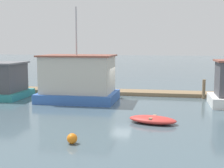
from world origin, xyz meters
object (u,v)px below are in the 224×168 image
Objects in this scene: houseboat_blue at (78,79)px; buoy_orange at (72,139)px; mooring_post_near_right at (89,86)px; dinghy_red at (153,120)px; mooring_post_far_left at (204,89)px.

buoy_orange is at bearing -75.03° from houseboat_blue.
mooring_post_near_right is 12.93m from buoy_orange.
houseboat_blue is 2.81m from mooring_post_near_right.
buoy_orange is at bearing -127.70° from dinghy_red.
buoy_orange is at bearing -118.08° from mooring_post_far_left.
mooring_post_far_left is 14.36m from buoy_orange.
dinghy_red is 5.27m from buoy_orange.
houseboat_blue is 8.40m from dinghy_red.
dinghy_red is at bearing -44.63° from houseboat_blue.
mooring_post_near_right is 3.51× the size of buoy_orange.
dinghy_red is at bearing -55.72° from mooring_post_near_right.
houseboat_blue reaches higher than mooring_post_near_right.
mooring_post_far_left is at bearing 61.92° from buoy_orange.
buoy_orange is (2.67, -9.98, -1.43)m from houseboat_blue.
buoy_orange is (-3.22, -4.17, 0.03)m from dinghy_red.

